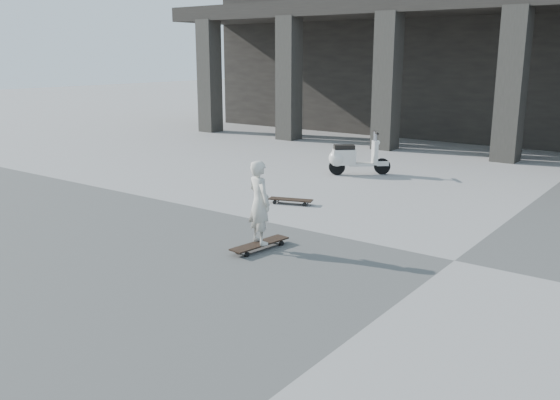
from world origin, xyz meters
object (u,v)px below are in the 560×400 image
Objects in this scene: skateboard_spare at (291,200)px; scooter at (349,158)px; longboard at (260,244)px; child at (259,202)px.

scooter is at bearing 80.79° from skateboard_spare.
longboard is 0.84× the size of child.
child reaches higher than skateboard_spare.
longboard is 1.19× the size of skateboard_spare.
scooter is at bearing -50.85° from child.
skateboard_spare is at bearing -42.19° from child.
child is (1.21, -2.48, 0.64)m from skateboard_spare.
skateboard_spare is 2.84m from child.
skateboard_spare is 0.71× the size of scooter.
longboard is 2.76m from skateboard_spare.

